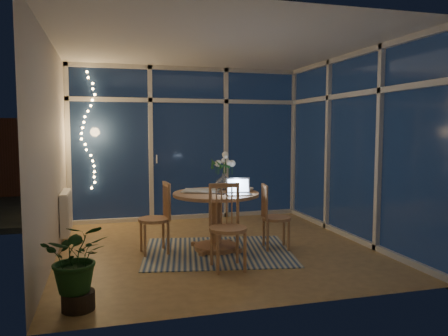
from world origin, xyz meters
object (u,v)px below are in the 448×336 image
at_px(chair_left, 154,218).
at_px(flower_vase, 223,182).
at_px(chair_right, 276,216).
at_px(chair_front, 228,227).
at_px(laptop, 239,186).
at_px(potted_plant, 77,267).
at_px(dining_table, 216,221).

xyz_separation_m(chair_left, flower_vase, (0.94, 0.18, 0.40)).
relative_size(chair_left, chair_right, 1.05).
xyz_separation_m(chair_front, laptop, (0.29, 0.53, 0.38)).
bearing_deg(chair_right, laptop, 109.30).
height_order(chair_left, chair_front, chair_front).
bearing_deg(chair_left, laptop, 68.19).
bearing_deg(potted_plant, chair_left, 62.07).
height_order(dining_table, chair_right, chair_right).
bearing_deg(chair_left, flower_vase, 96.17).
xyz_separation_m(dining_table, flower_vase, (0.17, 0.24, 0.48)).
bearing_deg(chair_front, chair_left, 131.55).
bearing_deg(potted_plant, chair_front, 24.89).
bearing_deg(chair_right, chair_left, 91.59).
bearing_deg(chair_right, flower_vase, 65.58).
bearing_deg(chair_front, flower_vase, 78.56).
bearing_deg(potted_plant, laptop, 34.15).
relative_size(dining_table, chair_front, 1.14).
bearing_deg(chair_left, potted_plant, -32.64).
xyz_separation_m(laptop, potted_plant, (-1.83, -1.24, -0.47)).
xyz_separation_m(dining_table, laptop, (0.23, -0.25, 0.48)).
relative_size(dining_table, chair_right, 1.27).
height_order(chair_left, chair_right, chair_left).
bearing_deg(chair_front, dining_table, 86.60).
bearing_deg(flower_vase, laptop, -82.33).
distance_m(chair_left, chair_right, 1.55).
bearing_deg(flower_vase, chair_left, -169.12).
xyz_separation_m(chair_right, laptop, (-0.53, -0.09, 0.42)).
distance_m(chair_right, laptop, 0.68).
bearing_deg(chair_right, chair_front, 136.78).
relative_size(chair_right, laptop, 2.90).
bearing_deg(flower_vase, dining_table, -124.27).
relative_size(chair_left, laptop, 3.05).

